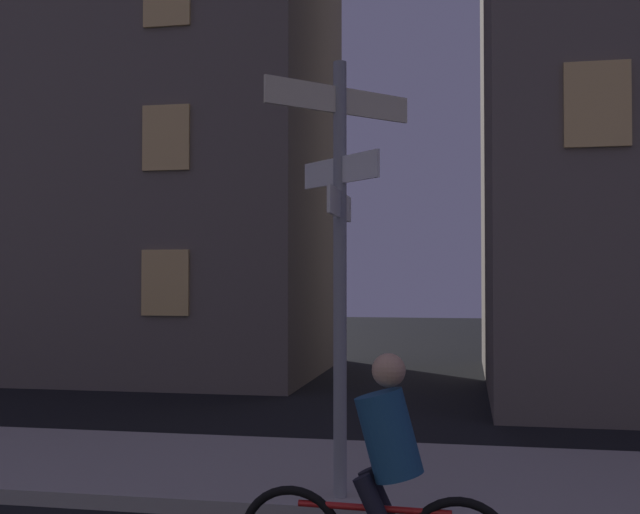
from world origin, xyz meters
The scene contains 3 objects.
sidewalk_kerb centered at (0.00, 7.33, 0.07)m, with size 40.00×2.74×0.14m, color #9E9991.
signpost centered at (0.82, 6.30, 2.47)m, with size 1.13×1.18×3.91m.
cyclist centered at (1.39, 4.42, 0.75)m, with size 1.82×0.34×1.61m.
Camera 1 is at (1.94, -0.62, 2.10)m, focal length 43.76 mm.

